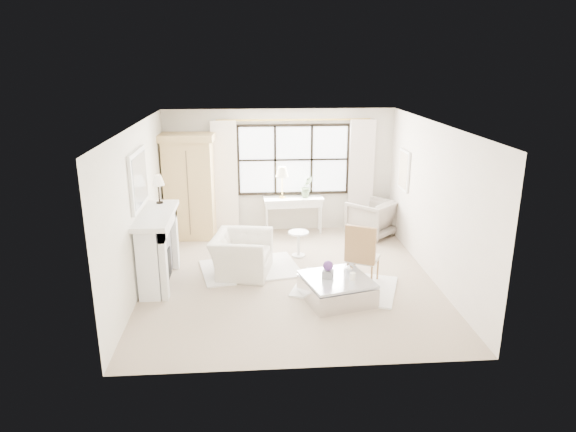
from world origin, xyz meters
The scene contains 32 objects.
floor centered at (0.00, 0.00, 0.00)m, with size 5.50×5.50×0.00m, color tan.
ceiling centered at (0.00, 0.00, 2.70)m, with size 5.50×5.50×0.00m, color white.
wall_back centered at (0.00, 2.75, 1.35)m, with size 5.00×5.00×0.00m, color beige.
wall_front centered at (0.00, -2.75, 1.35)m, with size 5.00×5.00×0.00m, color white.
wall_left centered at (-2.50, 0.00, 1.35)m, with size 5.50×5.50×0.00m, color silver.
wall_right centered at (2.50, 0.00, 1.35)m, with size 5.50×5.50×0.00m, color silver.
window_pane centered at (0.30, 2.73, 1.60)m, with size 2.40×0.02×1.50m, color silver.
window_frame centered at (0.30, 2.72, 1.60)m, with size 2.50×0.04×1.50m, color black, non-canonical shape.
curtain_rod centered at (0.30, 2.67, 2.47)m, with size 0.04×0.04×3.30m, color gold.
curtain_left centered at (-1.20, 2.65, 1.24)m, with size 0.55×0.10×2.47m, color white.
curtain_right centered at (1.80, 2.65, 1.24)m, with size 0.55×0.10×2.47m, color beige.
fireplace centered at (-2.27, 0.00, 0.65)m, with size 0.58×1.66×1.26m.
mirror_frame centered at (-2.47, 0.00, 1.84)m, with size 0.05×1.15×0.95m, color white.
mirror_glass centered at (-2.44, 0.00, 1.84)m, with size 0.02×1.00×0.80m, color silver.
art_frame centered at (2.47, 1.70, 1.55)m, with size 0.04×0.62×0.82m, color white.
art_canvas centered at (2.45, 1.70, 1.55)m, with size 0.01×0.52×0.72m, color beige.
mantel_lamp centered at (-2.27, 0.60, 1.65)m, with size 0.22×0.22×0.51m.
armoire centered at (-1.94, 2.35, 1.14)m, with size 1.16×0.76×2.24m.
console_table centered at (0.28, 2.50, 0.40)m, with size 1.33×0.53×0.80m.
console_lamp centered at (0.04, 2.52, 1.36)m, with size 0.28×0.28×0.69m.
orchid_plant centered at (0.58, 2.52, 1.04)m, with size 0.26×0.21×0.48m, color #566E49.
side_table centered at (0.26, 1.05, 0.33)m, with size 0.40×0.40×0.51m.
rug_left centered at (-0.69, 0.46, 0.02)m, with size 1.74×1.23×0.03m, color white.
rug_right centered at (0.92, -0.44, 0.02)m, with size 1.66×1.24×0.03m, color white.
club_armchair centered at (-0.84, 0.30, 0.36)m, with size 1.11×0.97×0.72m, color beige.
wingback_chair centered at (1.95, 2.14, 0.40)m, with size 0.86×0.88×0.80m, color gray.
french_chair centered at (1.24, -0.31, 0.31)m, with size 0.65×0.66×1.08m.
coffee_table centered at (0.69, -0.89, 0.18)m, with size 1.22×1.22×0.38m.
planter_box centered at (0.55, -0.86, 0.44)m, with size 0.16×0.16×0.12m, color gray.
planter_flowers centered at (0.55, -0.86, 0.58)m, with size 0.16×0.16×0.16m, color #542D72.
pillar_candle centered at (0.92, -0.98, 0.44)m, with size 0.09×0.09×0.12m, color white.
coffee_vase centered at (0.93, -0.65, 0.45)m, with size 0.14×0.14×0.14m, color silver.
Camera 1 is at (-0.64, -8.31, 3.73)m, focal length 32.00 mm.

